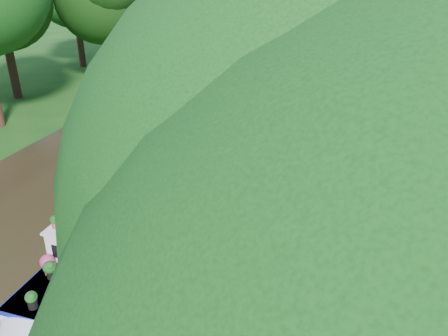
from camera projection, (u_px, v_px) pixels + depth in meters
ground at (232, 195)px, 16.95m from camera, size 100.00×100.00×0.00m
canal_water at (96, 175)px, 18.52m from camera, size 10.00×100.00×0.02m
towpath at (262, 199)px, 16.63m from camera, size 2.20×100.00×0.03m
plant_boat at (139, 208)px, 14.37m from camera, size 2.29×13.52×2.22m
tree_near_overhang at (356, 11)px, 15.82m from camera, size 5.52×5.28×8.99m
second_boat at (255, 82)px, 30.91m from camera, size 4.05×7.58×1.38m
sandwich_board at (223, 243)px, 13.24m from camera, size 0.63×0.63×0.94m
pedestrian_pink at (324, 74)px, 31.38m from camera, size 0.70×0.47×1.90m
verge_plant at (253, 155)px, 19.90m from camera, size 0.42×0.37×0.44m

